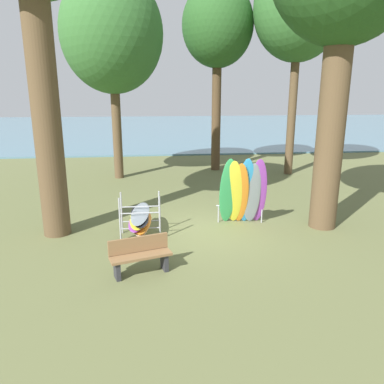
{
  "coord_description": "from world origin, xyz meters",
  "views": [
    {
      "loc": [
        -1.6,
        -10.57,
        4.1
      ],
      "look_at": [
        -0.43,
        0.39,
        1.1
      ],
      "focal_mm": 35.24,
      "sensor_mm": 36.0,
      "label": 1
    }
  ],
  "objects_px": {
    "tree_far_right_back": "(112,34)",
    "board_storage_rack": "(140,218)",
    "leaning_board_pile": "(243,193)",
    "tree_far_left_back": "(299,9)",
    "park_bench": "(140,255)",
    "tree_mid_behind": "(218,27)"
  },
  "relations": [
    {
      "from": "board_storage_rack",
      "to": "park_bench",
      "type": "height_order",
      "value": "board_storage_rack"
    },
    {
      "from": "tree_far_right_back",
      "to": "tree_far_left_back",
      "type": "bearing_deg",
      "value": 0.0
    },
    {
      "from": "tree_far_left_back",
      "to": "leaning_board_pile",
      "type": "height_order",
      "value": "tree_far_left_back"
    },
    {
      "from": "tree_mid_behind",
      "to": "tree_far_right_back",
      "type": "distance_m",
      "value": 5.15
    },
    {
      "from": "tree_far_left_back",
      "to": "tree_far_right_back",
      "type": "distance_m",
      "value": 8.49
    },
    {
      "from": "tree_mid_behind",
      "to": "park_bench",
      "type": "bearing_deg",
      "value": -107.79
    },
    {
      "from": "tree_far_right_back",
      "to": "board_storage_rack",
      "type": "distance_m",
      "value": 9.77
    },
    {
      "from": "tree_far_right_back",
      "to": "park_bench",
      "type": "bearing_deg",
      "value": -82.73
    },
    {
      "from": "park_bench",
      "to": "tree_far_right_back",
      "type": "bearing_deg",
      "value": 97.27
    },
    {
      "from": "tree_far_right_back",
      "to": "leaning_board_pile",
      "type": "bearing_deg",
      "value": -58.7
    },
    {
      "from": "park_bench",
      "to": "leaning_board_pile",
      "type": "bearing_deg",
      "value": 42.97
    },
    {
      "from": "tree_far_left_back",
      "to": "leaning_board_pile",
      "type": "bearing_deg",
      "value": -119.71
    },
    {
      "from": "tree_far_left_back",
      "to": "leaning_board_pile",
      "type": "distance_m",
      "value": 10.52
    },
    {
      "from": "tree_far_left_back",
      "to": "leaning_board_pile",
      "type": "relative_size",
      "value": 4.58
    },
    {
      "from": "tree_far_left_back",
      "to": "leaning_board_pile",
      "type": "xyz_separation_m",
      "value": [
        -4.07,
        -7.13,
        -6.57
      ]
    },
    {
      "from": "board_storage_rack",
      "to": "park_bench",
      "type": "relative_size",
      "value": 1.46
    },
    {
      "from": "leaning_board_pile",
      "to": "board_storage_rack",
      "type": "height_order",
      "value": "leaning_board_pile"
    },
    {
      "from": "tree_far_left_back",
      "to": "board_storage_rack",
      "type": "bearing_deg",
      "value": -133.07
    },
    {
      "from": "tree_mid_behind",
      "to": "park_bench",
      "type": "xyz_separation_m",
      "value": [
        -3.65,
        -11.38,
        -6.55
      ]
    },
    {
      "from": "leaning_board_pile",
      "to": "park_bench",
      "type": "height_order",
      "value": "leaning_board_pile"
    },
    {
      "from": "tree_far_left_back",
      "to": "tree_mid_behind",
      "type": "bearing_deg",
      "value": 158.17
    },
    {
      "from": "tree_mid_behind",
      "to": "park_bench",
      "type": "distance_m",
      "value": 13.63
    }
  ]
}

